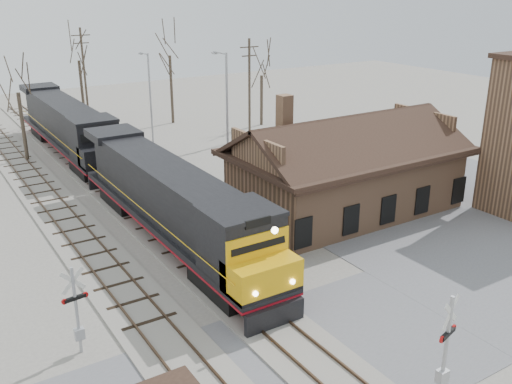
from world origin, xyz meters
The scene contains 18 objects.
ground centered at (0.00, 0.00, 0.00)m, with size 140.00×140.00×0.00m, color #9A958B.
road centered at (0.00, 0.00, 0.01)m, with size 60.00×9.00×0.03m, color #5D5D62.
parking_lot centered at (18.00, 4.00, 0.02)m, with size 22.00×26.00×0.03m, color #5D5D62.
track_main centered at (0.00, 15.00, 0.07)m, with size 3.40×90.00×0.24m.
track_siding centered at (-4.50, 15.00, 0.07)m, with size 3.40×90.00×0.24m.
depot centered at (11.99, 12.00, 2.41)m, with size 15.20×9.31×7.90m.
locomotive_lead centered at (0.00, 12.82, 2.53)m, with size 3.24×21.68×4.82m.
locomotive_trailing centered at (0.00, 34.78, 2.53)m, with size 3.24×21.68×4.56m.
crossbuck_near centered at (2.60, -4.29, 1.99)m, with size 1.19×0.40×4.27m.
crossbuck_far centered at (-7.70, 5.56, 1.85)m, with size 1.12×0.29×3.91m.
streetlight_b centered at (7.58, 20.14, 5.48)m, with size 0.25×2.04×9.87m.
streetlight_c centered at (7.03, 33.12, 4.85)m, with size 0.25×2.04×8.63m.
utility_pole_b centered at (5.28, 46.87, 5.26)m, with size 2.00×0.24×10.08m.
utility_pole_c centered at (16.54, 31.43, 5.01)m, with size 2.00×0.24×9.58m.
tree_b centered at (-3.65, 35.24, 6.83)m, with size 3.92×3.92×9.59m.
tree_c centered at (5.26, 48.41, 7.57)m, with size 4.34×4.34×10.64m.
tree_d centered at (12.96, 41.63, 8.42)m, with size 4.82×4.82×11.82m.
tree_e centered at (20.64, 35.62, 6.13)m, with size 3.52×3.52×8.62m.
Camera 1 is at (-12.25, -15.09, 14.32)m, focal length 40.00 mm.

